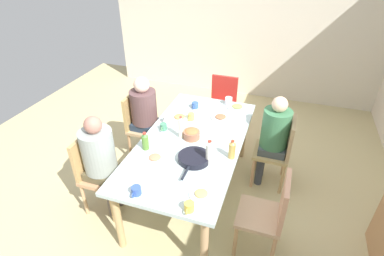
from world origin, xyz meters
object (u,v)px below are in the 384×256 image
object	(u,v)px
chair_1	(140,123)
chair_0	(222,103)
cup_3	(229,101)
cup_6	(191,117)
plate_1	(201,194)
cup_5	(166,120)
plate_4	(221,117)
plate_3	(180,117)
person_4	(100,157)
bottle_0	(209,153)
dining_table	(192,146)
cup_0	(189,207)
plate_2	(237,107)
bottle_1	(145,141)
cup_4	(163,127)
chair_4	(96,170)
bowl_0	(192,134)
serving_pan	(194,158)
plate_0	(155,158)
cup_1	(136,191)
cup_2	(195,105)
chair_2	(269,212)
person_3	(274,134)
bottle_3	(181,128)
chair_3	(279,149)
bottle_2	(232,150)

from	to	relation	value
chair_1	chair_0	bearing A→B (deg)	134.50
cup_3	cup_6	bearing A→B (deg)	-32.11
plate_1	cup_5	world-z (taller)	cup_5
plate_4	plate_3	bearing A→B (deg)	-71.55
plate_1	person_4	bearing A→B (deg)	-101.99
cup_5	bottle_0	bearing A→B (deg)	50.66
dining_table	cup_0	distance (m)	0.98
plate_2	chair_1	bearing A→B (deg)	-74.11
bottle_1	cup_4	bearing A→B (deg)	175.46
cup_5	bottle_1	world-z (taller)	bottle_1
chair_1	chair_4	world-z (taller)	same
bowl_0	cup_5	xyz separation A→B (m)	(-0.20, -0.38, -0.01)
dining_table	plate_3	distance (m)	0.48
plate_4	serving_pan	distance (m)	0.86
person_4	cup_6	distance (m)	1.11
plate_0	plate_3	distance (m)	0.80
cup_1	cup_2	bearing A→B (deg)	-179.73
cup_1	cup_6	distance (m)	1.29
person_4	cup_2	size ratio (longest dim) A/B	9.70
chair_2	person_3	world-z (taller)	person_3
cup_1	bottle_3	size ratio (longest dim) A/B	0.46
cup_1	cup_3	bearing A→B (deg)	168.46
dining_table	bottle_1	world-z (taller)	bottle_1
chair_2	plate_0	world-z (taller)	chair_2
bottle_0	bowl_0	bearing A→B (deg)	-139.78
plate_4	cup_2	distance (m)	0.40
person_4	bottle_1	bearing A→B (deg)	116.41
serving_pan	plate_3	bearing A→B (deg)	-149.67
chair_3	bottle_2	world-z (taller)	bottle_2
chair_2	plate_4	bearing A→B (deg)	-145.16
plate_2	cup_0	world-z (taller)	cup_0
bottle_0	chair_1	bearing A→B (deg)	-124.81
chair_0	bowl_0	distance (m)	1.39
chair_0	cup_6	distance (m)	1.05
chair_2	plate_3	xyz separation A→B (m)	(-0.88, -1.18, 0.27)
chair_1	bottle_0	bearing A→B (deg)	55.19
plate_4	bottle_0	bearing A→B (deg)	6.63
cup_0	bottle_3	size ratio (longest dim) A/B	0.46
chair_2	bottle_3	xyz separation A→B (m)	(-0.51, -1.02, 0.38)
cup_2	cup_3	distance (m)	0.44
chair_0	serving_pan	xyz separation A→B (m)	(1.71, 0.13, 0.28)
plate_1	plate_3	size ratio (longest dim) A/B	0.87
bottle_1	cup_1	bearing A→B (deg)	19.10
person_3	cup_0	world-z (taller)	person_3
plate_1	cup_1	bearing A→B (deg)	-73.25
plate_2	plate_1	bearing A→B (deg)	0.72
serving_pan	cup_6	size ratio (longest dim) A/B	4.42
plate_2	bottle_1	xyz separation A→B (m)	(1.14, -0.71, 0.08)
person_4	serving_pan	world-z (taller)	person_4
bowl_0	cup_2	size ratio (longest dim) A/B	1.46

